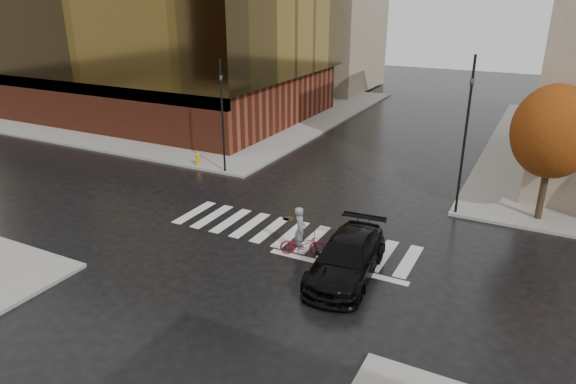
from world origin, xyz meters
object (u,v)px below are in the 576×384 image
at_px(cyclist, 302,239).
at_px(traffic_light_ne, 466,126).
at_px(sedan, 347,258).
at_px(fire_hydrant, 198,158).
at_px(traffic_light_nw, 222,110).

distance_m(cyclist, traffic_light_ne, 9.66).
relative_size(sedan, cyclist, 2.56).
xyz_separation_m(sedan, cyclist, (-2.34, 0.80, -0.07)).
bearing_deg(sedan, fire_hydrant, 143.04).
relative_size(cyclist, traffic_light_ne, 0.28).
xyz_separation_m(sedan, traffic_light_nw, (-11.15, 8.10, 3.13)).
relative_size(traffic_light_ne, fire_hydrant, 9.89).
bearing_deg(sedan, cyclist, 156.12).
relative_size(sedan, traffic_light_nw, 0.82).
bearing_deg(fire_hydrant, sedan, -31.91).
height_order(sedan, cyclist, cyclist).
relative_size(traffic_light_nw, traffic_light_ne, 0.88).
bearing_deg(fire_hydrant, cyclist, -34.33).
bearing_deg(fire_hydrant, traffic_light_nw, -5.24).
bearing_deg(traffic_light_nw, cyclist, 35.96).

